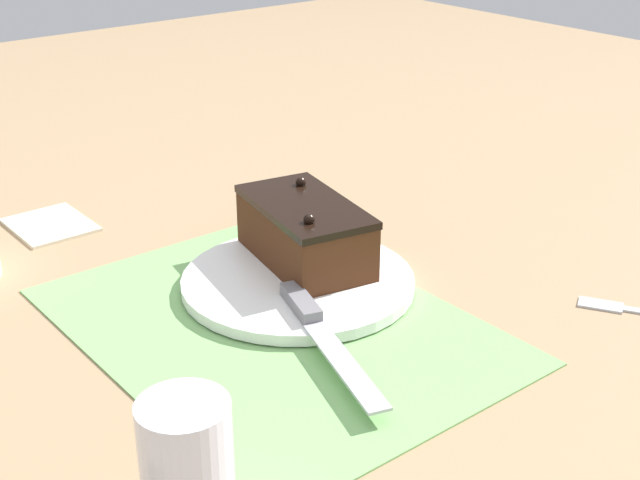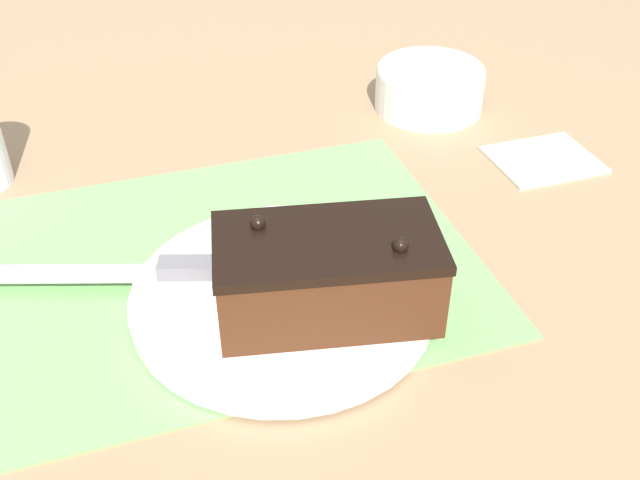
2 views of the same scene
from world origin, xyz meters
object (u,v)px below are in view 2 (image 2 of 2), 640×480
at_px(cake_plate, 283,296).
at_px(chocolate_cake, 327,274).
at_px(serving_knife, 156,270).
at_px(small_bowl, 430,85).

bearing_deg(cake_plate, chocolate_cake, 131.32).
bearing_deg(serving_knife, cake_plate, -101.42).
bearing_deg(chocolate_cake, cake_plate, -48.68).
bearing_deg(serving_knife, chocolate_cake, -106.84).
height_order(cake_plate, small_bowl, small_bowl).
relative_size(chocolate_cake, serving_knife, 0.84).
height_order(chocolate_cake, small_bowl, chocolate_cake).
distance_m(chocolate_cake, small_bowl, 0.40).
distance_m(cake_plate, chocolate_cake, 0.06).
distance_m(serving_knife, small_bowl, 0.44).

